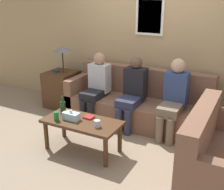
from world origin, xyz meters
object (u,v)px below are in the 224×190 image
object	(u,v)px
couch_main	(138,104)
person_middle	(132,91)
person_left	(96,84)
coffee_table	(82,125)
wine_bottle	(63,108)
drinking_glass	(97,124)
person_right	(174,96)
couch_side	(221,160)

from	to	relation	value
couch_main	person_middle	world-z (taller)	person_middle
person_left	person_middle	world-z (taller)	person_middle
coffee_table	wine_bottle	world-z (taller)	wine_bottle
wine_bottle	drinking_glass	world-z (taller)	wine_bottle
person_middle	person_right	world-z (taller)	person_right
coffee_table	person_right	distance (m)	1.43
person_left	person_middle	xyz separation A→B (m)	(0.67, -0.01, -0.00)
couch_main	couch_side	bearing A→B (deg)	-37.35
couch_main	person_middle	distance (m)	0.36
coffee_table	person_left	xyz separation A→B (m)	(-0.40, 1.04, 0.22)
couch_side	person_middle	bearing A→B (deg)	58.17
couch_main	person_middle	bearing A→B (deg)	-94.00
wine_bottle	drinking_glass	size ratio (longest dim) A/B	3.11
couch_side	person_right	size ratio (longest dim) A/B	1.22
drinking_glass	person_left	xyz separation A→B (m)	(-0.67, 1.10, 0.11)
coffee_table	wine_bottle	bearing A→B (deg)	172.00
person_left	person_right	distance (m)	1.33
couch_main	coffee_table	size ratio (longest dim) A/B	2.22
person_middle	coffee_table	bearing A→B (deg)	-105.03
person_left	person_right	size ratio (longest dim) A/B	0.97
coffee_table	person_right	size ratio (longest dim) A/B	0.92
couch_main	drinking_glass	world-z (taller)	couch_main
person_middle	wine_bottle	bearing A→B (deg)	-122.41
couch_main	person_middle	xyz separation A→B (m)	(-0.01, -0.20, 0.29)
couch_side	drinking_glass	distance (m)	1.51
person_right	wine_bottle	bearing A→B (deg)	-142.00
couch_main	person_right	distance (m)	0.74
coffee_table	person_left	size ratio (longest dim) A/B	0.94
coffee_table	wine_bottle	distance (m)	0.39
coffee_table	couch_side	bearing A→B (deg)	3.41
couch_side	person_right	distance (m)	1.30
couch_side	person_left	xyz separation A→B (m)	(-2.16, 0.94, 0.30)
couch_main	person_left	size ratio (longest dim) A/B	2.09
person_left	wine_bottle	bearing A→B (deg)	-87.21
couch_main	couch_side	world-z (taller)	same
wine_bottle	drinking_glass	distance (m)	0.63
wine_bottle	person_right	distance (m)	1.63
drinking_glass	coffee_table	bearing A→B (deg)	167.34
coffee_table	couch_main	bearing A→B (deg)	76.72
couch_main	couch_side	distance (m)	1.86
couch_side	person_right	world-z (taller)	person_right
couch_main	person_left	bearing A→B (deg)	-164.51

